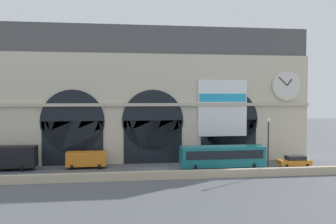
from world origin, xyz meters
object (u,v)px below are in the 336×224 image
bus_mideast (222,156)px  street_lamp_quayside (268,139)px  box_truck_west (7,157)px  van_midwest (86,159)px  car_east (294,161)px

bus_mideast → street_lamp_quayside: 6.45m
box_truck_west → van_midwest: box_truck_west is taller
van_midwest → street_lamp_quayside: (22.48, -6.94, 3.17)m
car_east → street_lamp_quayside: 7.63m
bus_mideast → van_midwest: bearing=168.9°
box_truck_west → van_midwest: size_ratio=1.44×
car_east → box_truck_west: bearing=175.6°
street_lamp_quayside → van_midwest: bearing=162.8°
box_truck_west → street_lamp_quayside: street_lamp_quayside is taller
box_truck_west → bus_mideast: (27.80, -3.37, 0.08)m
box_truck_west → car_east: bearing=-4.4°
car_east → van_midwest: bearing=173.8°
van_midwest → bus_mideast: 18.07m
van_midwest → box_truck_west: bearing=-179.5°
box_truck_west → van_midwest: 10.08m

